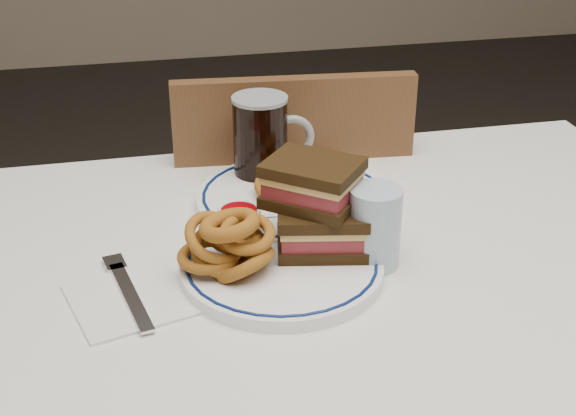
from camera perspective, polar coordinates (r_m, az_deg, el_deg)
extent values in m
cube|color=silver|center=(1.07, 0.89, -5.22)|extent=(1.26, 0.86, 0.03)
cylinder|color=#422915|center=(1.72, 16.00, -7.65)|extent=(0.06, 0.06, 0.71)
cube|color=silver|center=(1.48, -2.92, 0.76)|extent=(1.26, 0.01, 0.17)
cube|color=#422915|center=(1.71, -0.43, -3.97)|extent=(0.45, 0.45, 0.04)
cylinder|color=#422915|center=(2.00, 4.05, -6.43)|extent=(0.04, 0.04, 0.40)
cylinder|color=#422915|center=(1.73, 6.33, -12.91)|extent=(0.04, 0.04, 0.40)
cylinder|color=#422915|center=(1.97, -6.19, -7.13)|extent=(0.04, 0.04, 0.40)
cylinder|color=#422915|center=(1.69, -5.81, -13.91)|extent=(0.04, 0.04, 0.40)
cube|color=#422915|center=(1.43, 0.44, 0.59)|extent=(0.41, 0.07, 0.45)
cylinder|color=white|center=(1.06, -0.44, -4.29)|extent=(0.27, 0.27, 0.02)
torus|color=#0A1C51|center=(1.05, -0.44, -3.88)|extent=(0.25, 0.25, 0.00)
cube|color=black|center=(1.08, 2.40, -2.49)|extent=(0.13, 0.11, 0.02)
cube|color=maroon|center=(1.07, 2.41, -1.67)|extent=(0.12, 0.11, 0.02)
cube|color=tan|center=(1.07, 2.43, -0.98)|extent=(0.13, 0.11, 0.01)
cube|color=black|center=(1.06, 2.44, -0.37)|extent=(0.13, 0.11, 0.02)
cube|color=black|center=(1.06, 1.74, 0.70)|extent=(0.15, 0.15, 0.02)
cube|color=maroon|center=(1.06, 1.76, 1.56)|extent=(0.14, 0.14, 0.02)
cube|color=tan|center=(1.05, 1.77, 2.28)|extent=(0.14, 0.14, 0.01)
cube|color=black|center=(1.04, 1.78, 2.92)|extent=(0.15, 0.15, 0.02)
torus|color=#74330F|center=(1.03, -3.08, -4.04)|extent=(0.10, 0.08, 0.08)
torus|color=#74330F|center=(1.04, -5.58, -3.37)|extent=(0.09, 0.09, 0.02)
torus|color=#74330F|center=(1.03, -4.48, -2.97)|extent=(0.10, 0.09, 0.06)
torus|color=#74330F|center=(1.04, -3.77, -2.09)|extent=(0.08, 0.08, 0.03)
torus|color=#74330F|center=(1.02, -5.17, -2.11)|extent=(0.09, 0.08, 0.07)
torus|color=#74330F|center=(1.01, -2.93, -1.83)|extent=(0.07, 0.07, 0.04)
torus|color=#74330F|center=(1.01, -4.18, -1.21)|extent=(0.08, 0.08, 0.04)
cylinder|color=silver|center=(1.12, -3.49, -0.96)|extent=(0.06, 0.06, 0.03)
cylinder|color=#890208|center=(1.11, -3.50, -0.41)|extent=(0.05, 0.05, 0.01)
cylinder|color=black|center=(1.28, -1.98, 4.72)|extent=(0.09, 0.09, 0.14)
cylinder|color=gray|center=(1.25, -2.03, 7.77)|extent=(0.09, 0.09, 0.01)
torus|color=gray|center=(1.28, 0.24, 5.05)|extent=(0.08, 0.02, 0.08)
cylinder|color=#A6BBD6|center=(1.06, 6.17, -1.36)|extent=(0.07, 0.07, 0.11)
cylinder|color=white|center=(1.23, 0.35, 0.60)|extent=(0.29, 0.29, 0.02)
torus|color=#0A1C51|center=(1.23, 0.35, 1.01)|extent=(0.28, 0.28, 0.01)
torus|color=#74330F|center=(1.22, 1.31, 1.38)|extent=(0.09, 0.09, 0.06)
torus|color=#74330F|center=(1.21, -0.21, 1.71)|extent=(0.10, 0.10, 0.04)
torus|color=#74330F|center=(1.19, 1.54, 1.80)|extent=(0.09, 0.08, 0.05)
cube|color=silver|center=(1.03, -11.09, -6.36)|extent=(0.18, 0.18, 0.00)
cube|color=silver|center=(1.03, -11.11, -6.18)|extent=(0.05, 0.16, 0.00)
cube|color=silver|center=(1.10, -12.22, -3.83)|extent=(0.03, 0.04, 0.00)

